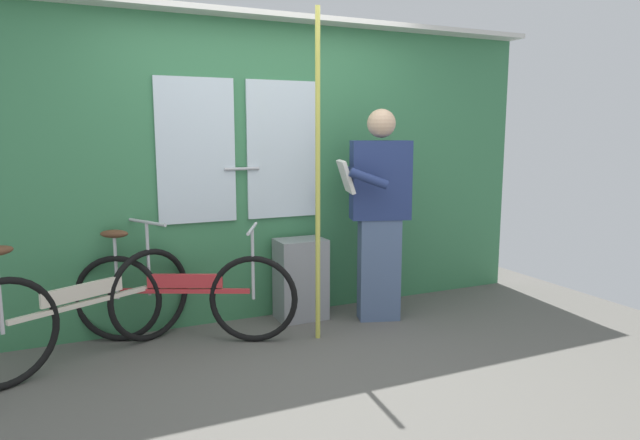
# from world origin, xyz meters

# --- Properties ---
(ground_plane) EXTENTS (5.96, 3.92, 0.04)m
(ground_plane) POSITION_xyz_m (0.00, 0.00, -0.02)
(ground_plane) COLOR #56544F
(train_door_wall) EXTENTS (4.96, 0.28, 2.42)m
(train_door_wall) POSITION_xyz_m (-0.01, 1.15, 1.26)
(train_door_wall) COLOR #387A4C
(train_door_wall) RESTS_ON ground_plane
(bicycle_near_door) EXTENTS (1.53, 0.85, 0.90)m
(bicycle_near_door) POSITION_xyz_m (-1.42, 0.70, 0.37)
(bicycle_near_door) COLOR black
(bicycle_near_door) RESTS_ON ground_plane
(bicycle_leaning_behind) EXTENTS (1.50, 0.78, 0.86)m
(bicycle_leaning_behind) POSITION_xyz_m (-0.74, 0.81, 0.35)
(bicycle_leaning_behind) COLOR black
(bicycle_leaning_behind) RESTS_ON ground_plane
(passenger_reading_newspaper) EXTENTS (0.62, 0.56, 1.70)m
(passenger_reading_newspaper) POSITION_xyz_m (0.80, 0.67, 0.90)
(passenger_reading_newspaper) COLOR slate
(passenger_reading_newspaper) RESTS_ON ground_plane
(trash_bin_by_wall) EXTENTS (0.40, 0.28, 0.66)m
(trash_bin_by_wall) POSITION_xyz_m (0.23, 0.94, 0.33)
(trash_bin_by_wall) COLOR gray
(trash_bin_by_wall) RESTS_ON ground_plane
(handrail_pole) EXTENTS (0.04, 0.04, 2.38)m
(handrail_pole) POSITION_xyz_m (0.18, 0.47, 1.19)
(handrail_pole) COLOR #C6C14C
(handrail_pole) RESTS_ON ground_plane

